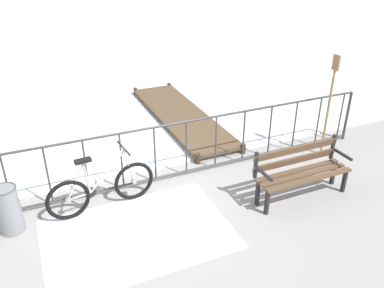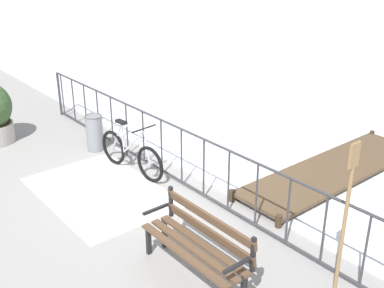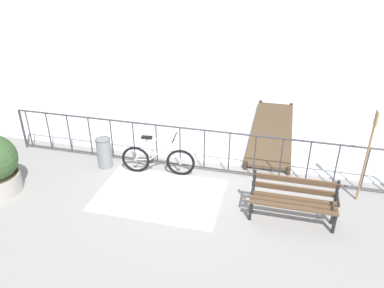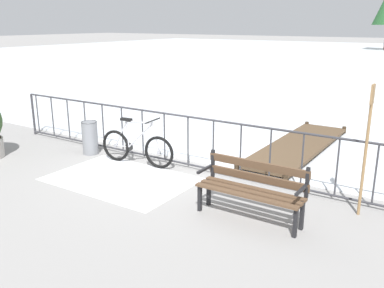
{
  "view_description": "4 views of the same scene",
  "coord_description": "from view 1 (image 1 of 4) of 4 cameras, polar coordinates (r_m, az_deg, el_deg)",
  "views": [
    {
      "loc": [
        -1.47,
        -5.55,
        3.72
      ],
      "look_at": [
        0.87,
        -0.24,
        0.74
      ],
      "focal_mm": 36.56,
      "sensor_mm": 36.0,
      "label": 1
    },
    {
      "loc": [
        5.96,
        -4.41,
        3.82
      ],
      "look_at": [
        0.35,
        0.18,
        0.75
      ],
      "focal_mm": 43.81,
      "sensor_mm": 36.0,
      "label": 2
    },
    {
      "loc": [
        1.86,
        -7.34,
        4.63
      ],
      "look_at": [
        0.1,
        -0.4,
        0.88
      ],
      "focal_mm": 34.82,
      "sensor_mm": 36.0,
      "label": 3
    },
    {
      "loc": [
        4.7,
        -6.58,
        2.81
      ],
      "look_at": [
        0.92,
        -0.82,
        0.8
      ],
      "focal_mm": 39.27,
      "sensor_mm": 36.0,
      "label": 4
    }
  ],
  "objects": [
    {
      "name": "bicycle_near_railing",
      "position": [
        6.2,
        -13.0,
        -6.3
      ],
      "size": [
        1.71,
        0.52,
        0.97
      ],
      "color": "black",
      "rests_on": "ground"
    },
    {
      "name": "snow_patch",
      "position": [
        5.82,
        -7.93,
        -12.82
      ],
      "size": [
        2.63,
        1.78,
        0.01
      ],
      "primitive_type": "cube",
      "color": "white",
      "rests_on": "ground"
    },
    {
      "name": "trash_bin",
      "position": [
        6.17,
        -25.22,
        -8.63
      ],
      "size": [
        0.35,
        0.35,
        0.73
      ],
      "color": "gray",
      "rests_on": "ground"
    },
    {
      "name": "wooden_dock",
      "position": [
        9.26,
        -1.68,
        4.29
      ],
      "size": [
        1.1,
        4.22,
        0.2
      ],
      "color": "brown",
      "rests_on": "ground"
    },
    {
      "name": "ground_plane",
      "position": [
        6.84,
        -7.51,
        -6.02
      ],
      "size": [
        160.0,
        160.0,
        0.0
      ],
      "primitive_type": "plane",
      "color": "gray"
    },
    {
      "name": "railing_fence",
      "position": [
        6.55,
        -7.81,
        -1.92
      ],
      "size": [
        9.06,
        0.06,
        1.07
      ],
      "color": "#38383D",
      "rests_on": "ground"
    },
    {
      "name": "park_bench",
      "position": [
        6.52,
        15.55,
        -3.4
      ],
      "size": [
        1.6,
        0.48,
        0.89
      ],
      "color": "brown",
      "rests_on": "ground"
    },
    {
      "name": "oar_upright",
      "position": [
        7.73,
        19.46,
        6.09
      ],
      "size": [
        0.04,
        0.16,
        1.98
      ],
      "color": "#937047",
      "rests_on": "ground"
    }
  ]
}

